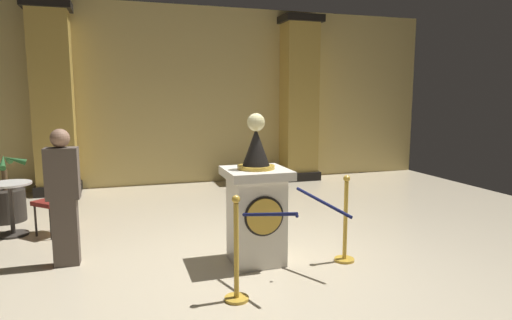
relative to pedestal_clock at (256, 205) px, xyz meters
The scene contains 12 objects.
ground_plane 0.70m from the pedestal_clock, 136.46° to the left, with size 12.02×12.02×0.00m, color beige.
back_wall 5.34m from the pedestal_clock, 90.81° to the left, with size 12.02×0.16×3.95m, color tan.
pedestal_clock is the anchor object (origin of this frame).
stanchion_near 1.08m from the pedestal_clock, 118.23° to the right, with size 0.24×0.24×1.05m.
stanchion_far 1.12m from the pedestal_clock, 16.09° to the right, with size 0.24×0.24×1.05m.
velvet_rope 0.66m from the pedestal_clock, 65.74° to the right, with size 1.09×1.08×0.22m.
column_left 5.71m from the pedestal_clock, 119.14° to the left, with size 0.90×0.90×3.79m.
column_right 5.64m from the pedestal_clock, 62.19° to the left, with size 0.92×0.92×3.79m.
potted_palm_left 4.33m from the pedestal_clock, 138.80° to the left, with size 0.65×0.64×1.11m.
bystander_guest 2.23m from the pedestal_clock, 164.86° to the left, with size 0.37×0.23×1.61m.
cafe_table 3.62m from the pedestal_clock, 146.28° to the left, with size 0.58×0.58×0.77m.
cafe_chair_red 3.07m from the pedestal_clock, 141.52° to the left, with size 0.57×0.57×0.96m.
Camera 1 is at (-1.45, -4.89, 1.97)m, focal length 30.84 mm.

